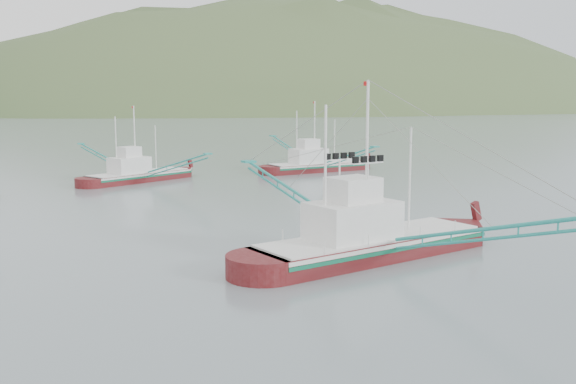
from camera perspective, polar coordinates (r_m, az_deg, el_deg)
name	(u,v)px	position (r m, az deg, el deg)	size (l,w,h in m)	color
ground	(332,254)	(40.77, 3.90, -5.55)	(1200.00, 1200.00, 0.00)	slate
main_boat	(369,227)	(39.82, 7.24, -3.15)	(16.38, 28.74, 11.69)	#4F0D0F
bg_boat_far	(138,165)	(77.74, -13.20, 2.34)	(13.40, 22.62, 9.60)	#4F0D0F
bg_boat_right	(316,161)	(86.16, 2.50, 2.76)	(13.95, 25.02, 10.12)	#4F0D0F
headland_right	(310,110)	(532.08, 1.98, 7.29)	(684.00, 432.00, 306.00)	#42582D
ridge_distant	(21,110)	(596.03, -22.66, 6.77)	(960.00, 400.00, 240.00)	slate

